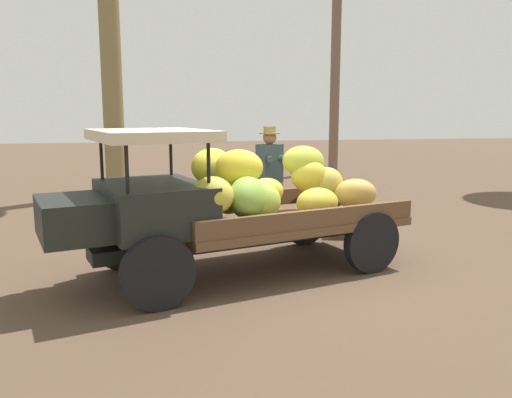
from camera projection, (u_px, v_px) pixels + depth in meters
name	position (u px, v px, depth m)	size (l,w,h in m)	color
ground_plane	(271.00, 270.00, 6.72)	(60.00, 60.00, 0.00)	brown
truck	(226.00, 203.00, 6.41)	(4.66, 2.70, 1.83)	black
farmer	(270.00, 174.00, 8.42)	(0.57, 0.54, 1.81)	#906D52
wooden_crate	(341.00, 221.00, 8.64)	(0.50, 0.39, 0.47)	olive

